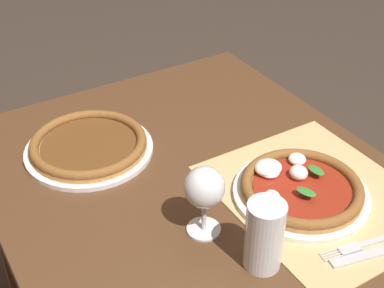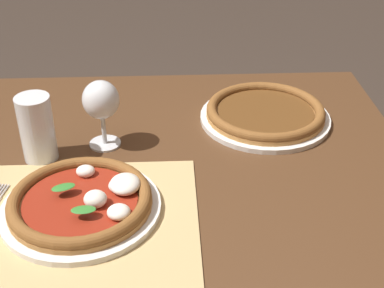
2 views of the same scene
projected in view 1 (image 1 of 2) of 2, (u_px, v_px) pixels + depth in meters
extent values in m
cube|color=#4C301C|center=(234.00, 224.00, 1.13)|extent=(1.34, 0.88, 0.04)
cube|color=#4C301C|center=(220.00, 161.00, 1.93)|extent=(0.07, 0.07, 0.70)
cube|color=#4C301C|center=(9.00, 239.00, 1.61)|extent=(0.07, 0.07, 0.70)
cube|color=tan|center=(318.00, 194.00, 1.17)|extent=(0.46, 0.39, 0.00)
cylinder|color=silver|center=(301.00, 194.00, 1.16)|extent=(0.30, 0.30, 0.01)
cylinder|color=#B77F42|center=(301.00, 190.00, 1.16)|extent=(0.26, 0.26, 0.01)
torus|color=brown|center=(302.00, 186.00, 1.15)|extent=(0.26, 0.26, 0.02)
cylinder|color=maroon|center=(302.00, 188.00, 1.15)|extent=(0.21, 0.21, 0.00)
ellipsoid|color=white|center=(272.00, 196.00, 1.12)|extent=(0.04, 0.03, 0.02)
ellipsoid|color=white|center=(268.00, 168.00, 1.19)|extent=(0.06, 0.06, 0.03)
ellipsoid|color=white|center=(297.00, 159.00, 1.22)|extent=(0.04, 0.04, 0.02)
ellipsoid|color=white|center=(269.00, 171.00, 1.19)|extent=(0.05, 0.05, 0.02)
ellipsoid|color=white|center=(299.00, 173.00, 1.17)|extent=(0.04, 0.04, 0.03)
ellipsoid|color=#337A2D|center=(306.00, 192.00, 1.11)|extent=(0.05, 0.04, 0.00)
ellipsoid|color=#337A2D|center=(316.00, 170.00, 1.18)|extent=(0.04, 0.03, 0.00)
cylinder|color=silver|center=(89.00, 150.00, 1.30)|extent=(0.31, 0.31, 0.01)
cylinder|color=#B77F42|center=(89.00, 146.00, 1.30)|extent=(0.28, 0.28, 0.01)
torus|color=brown|center=(88.00, 143.00, 1.29)|extent=(0.28, 0.28, 0.02)
cylinder|color=brown|center=(88.00, 144.00, 1.29)|extent=(0.23, 0.23, 0.00)
cylinder|color=silver|center=(204.00, 230.00, 1.08)|extent=(0.07, 0.07, 0.00)
cylinder|color=silver|center=(204.00, 217.00, 1.06)|extent=(0.01, 0.01, 0.06)
ellipsoid|color=silver|center=(205.00, 188.00, 1.02)|extent=(0.08, 0.08, 0.08)
ellipsoid|color=#AD5B14|center=(205.00, 192.00, 1.03)|extent=(0.07, 0.07, 0.05)
cylinder|color=silver|center=(264.00, 235.00, 0.97)|extent=(0.07, 0.07, 0.15)
cylinder|color=black|center=(264.00, 241.00, 0.98)|extent=(0.07, 0.07, 0.12)
cylinder|color=silver|center=(267.00, 214.00, 0.94)|extent=(0.07, 0.07, 0.02)
cube|color=#B7B7BC|center=(384.00, 238.00, 1.06)|extent=(0.03, 0.12, 0.00)
cube|color=#B7B7BC|center=(350.00, 249.00, 1.03)|extent=(0.03, 0.05, 0.00)
cylinder|color=#B7B7BC|center=(328.00, 252.00, 1.03)|extent=(0.01, 0.04, 0.00)
cylinder|color=#B7B7BC|center=(330.00, 254.00, 1.02)|extent=(0.01, 0.04, 0.00)
cylinder|color=#B7B7BC|center=(332.00, 256.00, 1.02)|extent=(0.01, 0.04, 0.00)
cylinder|color=#B7B7BC|center=(334.00, 258.00, 1.02)|extent=(0.01, 0.04, 0.00)
cube|color=#B7B7BC|center=(359.00, 257.00, 1.02)|extent=(0.05, 0.12, 0.00)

